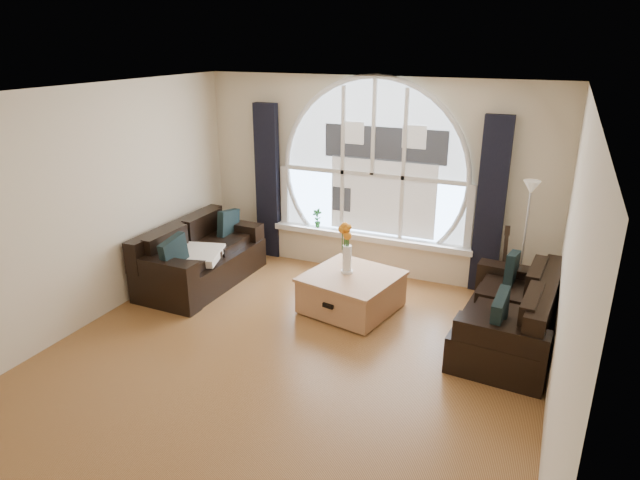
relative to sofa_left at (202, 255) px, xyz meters
The scene contains 21 objects.
ground 2.39m from the sofa_left, 34.67° to the right, with size 5.00×5.50×0.01m, color brown.
ceiling 3.29m from the sofa_left, 34.67° to the right, with size 5.00×5.50×0.01m, color silver.
wall_back 2.58m from the sofa_left, 35.96° to the left, with size 5.00×0.01×2.70m, color beige.
wall_front 4.63m from the sofa_left, 64.63° to the right, with size 5.00×0.01×2.70m, color beige.
wall_left 1.74m from the sofa_left, 112.63° to the right, with size 0.01×5.50×2.70m, color beige.
wall_right 4.74m from the sofa_left, 16.82° to the right, with size 0.01×5.50×2.70m, color beige.
attic_slope 4.77m from the sofa_left, 17.96° to the right, with size 0.92×5.50×0.72m, color silver.
arched_window 2.68m from the sofa_left, 35.38° to the left, with size 2.60×0.06×2.15m, color silver.
window_sill 2.34m from the sofa_left, 33.98° to the left, with size 2.90×0.22×0.08m, color white.
window_frame 2.66m from the sofa_left, 34.79° to the left, with size 2.76×0.08×2.15m, color white.
neighbor_house 2.73m from the sofa_left, 33.10° to the left, with size 1.70×0.02×1.50m, color silver.
curtain_left 1.53m from the sofa_left, 75.20° to the left, with size 0.35×0.12×2.30m, color black.
curtain_right 3.84m from the sofa_left, 19.99° to the left, with size 0.35×0.12×2.30m, color black.
sofa_left is the anchor object (origin of this frame).
sofa_right 3.98m from the sofa_left, ahead, with size 0.88×1.77×0.79m, color black.
coffee_chest 2.15m from the sofa_left, ahead, with size 1.03×1.03×0.50m, color #A57048.
throw_blanket 0.25m from the sofa_left, 61.04° to the right, with size 0.55×0.55×0.10m, color silver.
vase_flowers 2.11m from the sofa_left, ahead, with size 0.24×0.24×0.70m, color white.
floor_lamp 4.15m from the sofa_left, 14.13° to the left, with size 0.24×0.24×1.60m, color #B2B2B2.
guitar 3.93m from the sofa_left, 14.52° to the left, with size 0.36×0.24×1.06m, color #9A5425.
potted_plant 1.75m from the sofa_left, 49.08° to the left, with size 0.15×0.10×0.28m, color #1E6023.
Camera 1 is at (2.30, -4.39, 3.16)m, focal length 31.08 mm.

